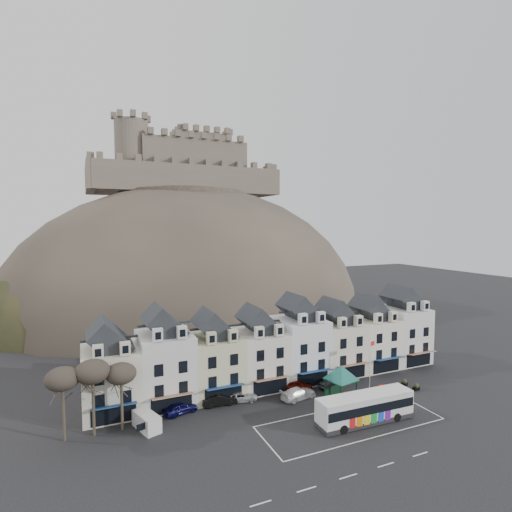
{
  "coord_description": "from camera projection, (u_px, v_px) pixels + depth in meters",
  "views": [
    {
      "loc": [
        -26.72,
        -36.07,
        23.49
      ],
      "look_at": [
        -0.28,
        24.0,
        18.36
      ],
      "focal_mm": 28.0,
      "sensor_mm": 36.0,
      "label": 1
    }
  ],
  "objects": [
    {
      "name": "coach_bay_markings",
      "position": [
        350.0,
        423.0,
        47.42
      ],
      "size": [
        22.0,
        7.5,
        0.01
      ],
      "primitive_type": "cube",
      "color": "silver",
      "rests_on": "ground"
    },
    {
      "name": "townhouse_terrace",
      "position": [
        280.0,
        347.0,
        59.69
      ],
      "size": [
        54.4,
        9.35,
        11.8
      ],
      "color": "beige",
      "rests_on": "ground"
    },
    {
      "name": "bus_shelter",
      "position": [
        341.0,
        373.0,
        53.9
      ],
      "size": [
        7.04,
        7.04,
        4.56
      ],
      "rotation": [
        0.0,
        0.0,
        0.2
      ],
      "color": "#10301D",
      "rests_on": "ground"
    },
    {
      "name": "ground",
      "position": [
        343.0,
        431.0,
        45.47
      ],
      "size": [
        300.0,
        300.0,
        0.0
      ],
      "primitive_type": "plane",
      "color": "black",
      "rests_on": "ground"
    },
    {
      "name": "tree_left_far",
      "position": [
        62.0,
        379.0,
        42.86
      ],
      "size": [
        3.61,
        3.61,
        8.24
      ],
      "color": "#3E3027",
      "rests_on": "ground"
    },
    {
      "name": "castle_hill",
      "position": [
        195.0,
        311.0,
        108.88
      ],
      "size": [
        100.0,
        76.0,
        68.0
      ],
      "color": "#363129",
      "rests_on": "ground"
    },
    {
      "name": "bus",
      "position": [
        365.0,
        407.0,
        47.41
      ],
      "size": [
        12.3,
        3.19,
        3.45
      ],
      "rotation": [
        0.0,
        0.0,
        -0.03
      ],
      "color": "#262628",
      "rests_on": "ground"
    },
    {
      "name": "car_black",
      "position": [
        219.0,
        399.0,
        52.02
      ],
      "size": [
        4.74,
        1.94,
        1.53
      ],
      "primitive_type": "imported",
      "rotation": [
        0.0,
        0.0,
        1.5
      ],
      "color": "black",
      "rests_on": "ground"
    },
    {
      "name": "tree_left_near",
      "position": [
        121.0,
        374.0,
        45.3
      ],
      "size": [
        3.43,
        3.43,
        7.84
      ],
      "color": "#3E3027",
      "rests_on": "ground"
    },
    {
      "name": "white_van",
      "position": [
        147.0,
        421.0,
        45.86
      ],
      "size": [
        2.95,
        4.4,
        1.85
      ],
      "rotation": [
        0.0,
        0.0,
        0.32
      ],
      "color": "silver",
      "rests_on": "ground"
    },
    {
      "name": "castle",
      "position": [
        184.0,
        165.0,
        111.83
      ],
      "size": [
        50.2,
        22.2,
        22.0
      ],
      "color": "#64584C",
      "rests_on": "ground"
    },
    {
      "name": "tree_left_mid",
      "position": [
        92.0,
        372.0,
        44.04
      ],
      "size": [
        3.78,
        3.78,
        8.64
      ],
      "color": "#3E3027",
      "rests_on": "ground"
    },
    {
      "name": "car_navy",
      "position": [
        180.0,
        408.0,
        49.66
      ],
      "size": [
        4.6,
        2.73,
        1.47
      ],
      "primitive_type": "imported",
      "rotation": [
        0.0,
        0.0,
        1.82
      ],
      "color": "#0C0C3E",
      "rests_on": "ground"
    },
    {
      "name": "planter_east",
      "position": [
        416.0,
        387.0,
        56.7
      ],
      "size": [
        1.03,
        0.69,
        0.99
      ],
      "rotation": [
        0.0,
        0.0,
        0.1
      ],
      "color": "black",
      "rests_on": "ground"
    },
    {
      "name": "car_charcoal",
      "position": [
        333.0,
        383.0,
        57.52
      ],
      "size": [
        4.84,
        2.91,
        1.51
      ],
      "primitive_type": "imported",
      "rotation": [
        0.0,
        0.0,
        1.88
      ],
      "color": "black",
      "rests_on": "ground"
    },
    {
      "name": "car_white",
      "position": [
        298.0,
        393.0,
        53.92
      ],
      "size": [
        5.5,
        3.04,
        1.51
      ],
      "primitive_type": "imported",
      "rotation": [
        0.0,
        0.0,
        1.76
      ],
      "color": "silver",
      "rests_on": "ground"
    },
    {
      "name": "car_maroon",
      "position": [
        297.0,
        385.0,
        56.68
      ],
      "size": [
        4.71,
        3.35,
        1.49
      ],
      "primitive_type": "imported",
      "rotation": [
        0.0,
        0.0,
        1.16
      ],
      "color": "#520C04",
      "rests_on": "ground"
    },
    {
      "name": "planter_west",
      "position": [
        404.0,
        383.0,
        58.23
      ],
      "size": [
        1.12,
        0.75,
        1.02
      ],
      "rotation": [
        0.0,
        0.0,
        0.25
      ],
      "color": "black",
      "rests_on": "ground"
    },
    {
      "name": "red_buoy",
      "position": [
        383.0,
        392.0,
        53.86
      ],
      "size": [
        1.61,
        1.61,
        2.0
      ],
      "rotation": [
        0.0,
        0.0,
        -0.05
      ],
      "color": "black",
      "rests_on": "ground"
    },
    {
      "name": "flagpole",
      "position": [
        370.0,
        361.0,
        56.93
      ],
      "size": [
        0.99,
        0.35,
        7.1
      ],
      "rotation": [
        0.0,
        0.0,
        0.3
      ],
      "color": "silver",
      "rests_on": "ground"
    },
    {
      "name": "car_silver",
      "position": [
        241.0,
        396.0,
        53.24
      ],
      "size": [
        4.8,
        2.86,
        1.27
      ],
      "primitive_type": "imported",
      "rotation": [
        0.0,
        0.0,
        1.39
      ],
      "color": "silver",
      "rests_on": "ground"
    }
  ]
}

